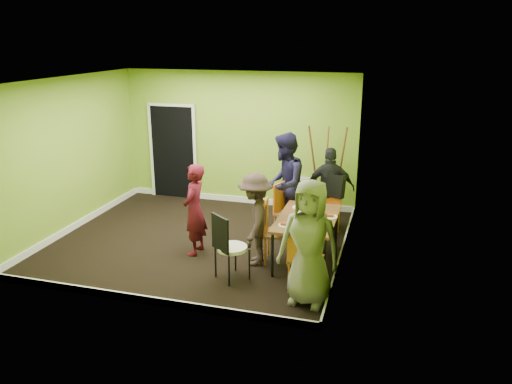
# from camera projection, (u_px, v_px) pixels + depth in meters

# --- Properties ---
(ground) EXTENTS (5.00, 5.00, 0.00)m
(ground) POSITION_uv_depth(u_px,v_px,m) (200.00, 241.00, 8.86)
(ground) COLOR black
(ground) RESTS_ON ground
(room_walls) EXTENTS (5.04, 4.54, 2.82)m
(room_walls) POSITION_uv_depth(u_px,v_px,m) (198.00, 187.00, 8.60)
(room_walls) COLOR #7CA62A
(room_walls) RESTS_ON ground
(dining_table) EXTENTS (0.90, 1.50, 0.75)m
(dining_table) POSITION_uv_depth(u_px,v_px,m) (307.00, 220.00, 7.86)
(dining_table) COLOR black
(dining_table) RESTS_ON ground
(chair_left_far) EXTENTS (0.54, 0.54, 1.01)m
(chair_left_far) POSITION_uv_depth(u_px,v_px,m) (285.00, 208.00, 8.83)
(chair_left_far) COLOR orange
(chair_left_far) RESTS_ON ground
(chair_left_near) EXTENTS (0.47, 0.47, 1.03)m
(chair_left_near) POSITION_uv_depth(u_px,v_px,m) (273.00, 227.00, 7.89)
(chair_left_near) COLOR orange
(chair_left_near) RESTS_ON ground
(chair_back_end) EXTENTS (0.59, 0.64, 1.08)m
(chair_back_end) POSITION_uv_depth(u_px,v_px,m) (331.00, 191.00, 9.09)
(chair_back_end) COLOR orange
(chair_back_end) RESTS_ON ground
(chair_front_end) EXTENTS (0.48, 0.48, 1.04)m
(chair_front_end) POSITION_uv_depth(u_px,v_px,m) (304.00, 255.00, 6.90)
(chair_front_end) COLOR orange
(chair_front_end) RESTS_ON ground
(chair_bentwood) EXTENTS (0.56, 0.57, 1.04)m
(chair_bentwood) POSITION_uv_depth(u_px,v_px,m) (228.00, 244.00, 7.28)
(chair_bentwood) COLOR black
(chair_bentwood) RESTS_ON ground
(easel) EXTENTS (0.75, 0.71, 1.88)m
(easel) POSITION_uv_depth(u_px,v_px,m) (327.00, 174.00, 9.63)
(easel) COLOR brown
(easel) RESTS_ON ground
(plate_near_left) EXTENTS (0.26, 0.26, 0.01)m
(plate_near_left) POSITION_uv_depth(u_px,v_px,m) (300.00, 207.00, 8.27)
(plate_near_left) COLOR white
(plate_near_left) RESTS_ON dining_table
(plate_near_right) EXTENTS (0.21, 0.21, 0.01)m
(plate_near_right) POSITION_uv_depth(u_px,v_px,m) (285.00, 225.00, 7.49)
(plate_near_right) COLOR white
(plate_near_right) RESTS_ON dining_table
(plate_far_back) EXTENTS (0.23, 0.23, 0.01)m
(plate_far_back) POSITION_uv_depth(u_px,v_px,m) (316.00, 207.00, 8.30)
(plate_far_back) COLOR white
(plate_far_back) RESTS_ON dining_table
(plate_far_front) EXTENTS (0.24, 0.24, 0.01)m
(plate_far_front) POSITION_uv_depth(u_px,v_px,m) (300.00, 229.00, 7.35)
(plate_far_front) COLOR white
(plate_far_front) RESTS_ON dining_table
(plate_wall_back) EXTENTS (0.26, 0.26, 0.01)m
(plate_wall_back) POSITION_uv_depth(u_px,v_px,m) (329.00, 217.00, 7.85)
(plate_wall_back) COLOR white
(plate_wall_back) RESTS_ON dining_table
(plate_wall_front) EXTENTS (0.24, 0.24, 0.01)m
(plate_wall_front) POSITION_uv_depth(u_px,v_px,m) (316.00, 223.00, 7.57)
(plate_wall_front) COLOR white
(plate_wall_front) RESTS_ON dining_table
(thermos) EXTENTS (0.06, 0.06, 0.22)m
(thermos) POSITION_uv_depth(u_px,v_px,m) (308.00, 210.00, 7.83)
(thermos) COLOR white
(thermos) RESTS_ON dining_table
(blue_bottle) EXTENTS (0.07, 0.07, 0.21)m
(blue_bottle) POSITION_uv_depth(u_px,v_px,m) (318.00, 219.00, 7.45)
(blue_bottle) COLOR blue
(blue_bottle) RESTS_ON dining_table
(orange_bottle) EXTENTS (0.04, 0.04, 0.08)m
(orange_bottle) POSITION_uv_depth(u_px,v_px,m) (310.00, 209.00, 8.06)
(orange_bottle) COLOR orange
(orange_bottle) RESTS_ON dining_table
(glass_mid) EXTENTS (0.06, 0.06, 0.09)m
(glass_mid) POSITION_uv_depth(u_px,v_px,m) (300.00, 210.00, 8.01)
(glass_mid) COLOR black
(glass_mid) RESTS_ON dining_table
(glass_back) EXTENTS (0.07, 0.07, 0.09)m
(glass_back) POSITION_uv_depth(u_px,v_px,m) (319.00, 206.00, 8.20)
(glass_back) COLOR black
(glass_back) RESTS_ON dining_table
(glass_front) EXTENTS (0.06, 0.06, 0.09)m
(glass_front) POSITION_uv_depth(u_px,v_px,m) (311.00, 225.00, 7.39)
(glass_front) COLOR black
(glass_front) RESTS_ON dining_table
(cup_a) EXTENTS (0.13, 0.13, 0.10)m
(cup_a) POSITION_uv_depth(u_px,v_px,m) (297.00, 216.00, 7.74)
(cup_a) COLOR white
(cup_a) RESTS_ON dining_table
(cup_b) EXTENTS (0.10, 0.10, 0.09)m
(cup_b) POSITION_uv_depth(u_px,v_px,m) (322.00, 213.00, 7.88)
(cup_b) COLOR white
(cup_b) RESTS_ON dining_table
(person_standing) EXTENTS (0.37, 0.56, 1.53)m
(person_standing) POSITION_uv_depth(u_px,v_px,m) (195.00, 210.00, 8.13)
(person_standing) COLOR #4E0D19
(person_standing) RESTS_ON ground
(person_left_far) EXTENTS (0.74, 0.93, 1.86)m
(person_left_far) POSITION_uv_depth(u_px,v_px,m) (284.00, 184.00, 8.94)
(person_left_far) COLOR #181536
(person_left_far) RESTS_ON ground
(person_left_near) EXTENTS (0.68, 1.02, 1.48)m
(person_left_near) POSITION_uv_depth(u_px,v_px,m) (255.00, 220.00, 7.77)
(person_left_near) COLOR #2F211F
(person_left_near) RESTS_ON ground
(person_back_end) EXTENTS (0.95, 0.52, 1.54)m
(person_back_end) POSITION_uv_depth(u_px,v_px,m) (330.00, 188.00, 9.26)
(person_back_end) COLOR black
(person_back_end) RESTS_ON ground
(person_front_end) EXTENTS (0.92, 0.67, 1.73)m
(person_front_end) POSITION_uv_depth(u_px,v_px,m) (309.00, 243.00, 6.58)
(person_front_end) COLOR gray
(person_front_end) RESTS_ON ground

